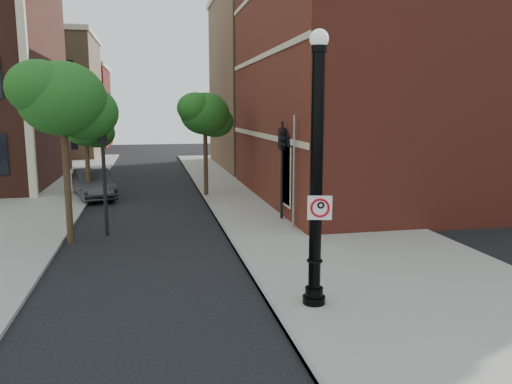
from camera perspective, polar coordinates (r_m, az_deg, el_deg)
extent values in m
plane|color=black|center=(12.59, -7.87, -13.34)|extent=(120.00, 120.00, 0.00)
cube|color=gray|center=(23.12, 5.25, -2.56)|extent=(8.00, 60.00, 0.12)
cube|color=gray|center=(31.09, -27.22, -0.48)|extent=(10.00, 50.00, 0.12)
cube|color=gray|center=(22.29, -4.51, -2.98)|extent=(0.10, 60.00, 0.14)
cube|color=maroon|center=(30.60, 21.60, 10.94)|extent=(22.00, 16.00, 12.00)
cube|color=black|center=(21.56, 3.47, 1.82)|extent=(0.08, 1.40, 2.40)
cube|color=beige|center=(26.26, 0.60, 6.49)|extent=(0.06, 16.00, 0.25)
cube|color=beige|center=(26.35, 0.62, 15.21)|extent=(0.06, 16.00, 0.25)
cube|color=beige|center=(29.34, -24.92, 12.78)|extent=(0.40, 0.40, 14.00)
cube|color=#997553|center=(56.73, -23.80, 9.82)|extent=(12.00, 12.00, 12.00)
cube|color=maroon|center=(70.49, -21.45, 8.92)|extent=(12.00, 12.00, 10.00)
cube|color=#997553|center=(44.89, 10.15, 12.04)|extent=(22.00, 14.00, 14.00)
cylinder|color=black|center=(12.70, 6.63, -12.37)|extent=(0.56, 0.56, 0.30)
cylinder|color=black|center=(12.61, 6.65, -11.30)|extent=(0.44, 0.44, 0.25)
cylinder|color=black|center=(11.91, 6.91, 1.47)|extent=(0.30, 0.30, 5.83)
torus|color=black|center=(12.35, 6.72, -7.81)|extent=(0.40, 0.40, 0.06)
cylinder|color=black|center=(11.87, 7.20, 15.93)|extent=(0.36, 0.36, 0.15)
sphere|color=silver|center=(11.90, 7.23, 16.99)|extent=(0.44, 0.44, 0.44)
cube|color=white|center=(11.88, 7.29, -1.81)|extent=(0.57, 0.16, 0.58)
cube|color=black|center=(11.83, 7.32, -0.54)|extent=(0.56, 0.15, 0.05)
cube|color=black|center=(11.93, 7.26, -3.06)|extent=(0.56, 0.15, 0.05)
cube|color=black|center=(11.86, 6.01, -1.80)|extent=(0.05, 0.02, 0.58)
cube|color=black|center=(11.91, 8.57, -1.81)|extent=(0.05, 0.02, 0.58)
torus|color=red|center=(11.88, 7.29, -1.81)|extent=(0.47, 0.17, 0.47)
cube|color=red|center=(11.88, 7.29, -1.81)|extent=(0.32, 0.09, 0.33)
cube|color=black|center=(11.87, 7.04, -1.80)|extent=(0.05, 0.02, 0.27)
torus|color=black|center=(11.87, 7.41, -1.51)|extent=(0.19, 0.10, 0.18)
cylinder|color=black|center=(11.83, 7.32, -0.56)|extent=(0.03, 0.03, 0.03)
imported|color=#2A2A2F|center=(28.84, -18.08, 0.90)|extent=(2.90, 5.13, 1.60)
cylinder|color=black|center=(19.92, -16.98, 2.08)|extent=(0.14, 0.14, 4.89)
cube|color=black|center=(19.78, -17.21, 6.77)|extent=(0.34, 0.33, 1.02)
sphere|color=#E50505|center=(19.61, -17.23, 7.79)|extent=(0.18, 0.18, 0.18)
sphere|color=#FF8C00|center=(19.62, -17.19, 6.90)|extent=(0.18, 0.18, 0.18)
sphere|color=#00E519|center=(19.63, -17.14, 6.01)|extent=(0.18, 0.18, 0.18)
cylinder|color=black|center=(21.61, 2.98, 2.28)|extent=(0.13, 0.13, 4.33)
cube|color=black|center=(21.48, 3.01, 6.11)|extent=(0.31, 0.30, 0.90)
sphere|color=#E50505|center=(21.32, 3.05, 6.93)|extent=(0.16, 0.16, 0.16)
sphere|color=#FF8C00|center=(21.33, 3.04, 6.21)|extent=(0.16, 0.16, 0.16)
sphere|color=#00E519|center=(21.35, 3.04, 5.48)|extent=(0.16, 0.16, 0.16)
cylinder|color=#999999|center=(19.85, 4.34, 2.08)|extent=(0.09, 0.09, 4.64)
cylinder|color=#312213|center=(19.18, -20.80, 1.58)|extent=(0.24, 0.24, 4.87)
ellipsoid|color=#1A5516|center=(19.03, -21.29, 9.92)|extent=(3.06, 3.06, 2.60)
ellipsoid|color=#1A5516|center=(19.48, -18.91, 8.59)|extent=(2.37, 2.37, 2.01)
ellipsoid|color=#1A5516|center=(18.74, -23.49, 10.87)|extent=(2.23, 2.23, 1.89)
cylinder|color=#312213|center=(27.38, -18.68, 2.68)|extent=(0.24, 0.24, 3.73)
ellipsoid|color=#1A5516|center=(27.23, -18.91, 7.13)|extent=(2.34, 2.34, 1.99)
ellipsoid|color=#1A5516|center=(27.61, -17.67, 6.44)|extent=(1.81, 1.81, 1.54)
ellipsoid|color=#1A5516|center=(26.97, -20.04, 7.62)|extent=(1.70, 1.70, 1.45)
cylinder|color=#312213|center=(27.87, -5.78, 3.83)|extent=(0.24, 0.24, 4.30)
ellipsoid|color=#1A5516|center=(27.74, -5.86, 8.90)|extent=(2.71, 2.71, 2.30)
ellipsoid|color=#1A5516|center=(28.31, -4.71, 8.05)|extent=(2.09, 2.09, 1.78)
ellipsoid|color=#1A5516|center=(27.32, -6.96, 9.51)|extent=(1.97, 1.97, 1.67)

